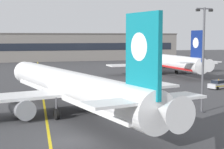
{
  "coord_description": "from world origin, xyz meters",
  "views": [
    {
      "loc": [
        -4.86,
        -31.54,
        9.61
      ],
      "look_at": [
        6.71,
        9.32,
        5.07
      ],
      "focal_mm": 56.71,
      "sensor_mm": 36.0,
      "label": 1
    }
  ],
  "objects_px": {
    "service_car_nearest": "(219,85)",
    "safety_cone_by_nose_gear": "(58,93)",
    "airliner_background": "(165,62)",
    "apron_lamp_post": "(203,58)",
    "airliner_foreground": "(71,87)"
  },
  "relations": [
    {
      "from": "airliner_background",
      "to": "service_car_nearest",
      "type": "relative_size",
      "value": 8.59
    },
    {
      "from": "airliner_background",
      "to": "apron_lamp_post",
      "type": "bearing_deg",
      "value": -108.54
    },
    {
      "from": "airliner_foreground",
      "to": "safety_cone_by_nose_gear",
      "type": "xyz_separation_m",
      "value": [
        0.3,
        15.0,
        -3.11
      ]
    },
    {
      "from": "airliner_background",
      "to": "airliner_foreground",
      "type": "bearing_deg",
      "value": -127.24
    },
    {
      "from": "apron_lamp_post",
      "to": "safety_cone_by_nose_gear",
      "type": "bearing_deg",
      "value": 130.89
    },
    {
      "from": "airliner_foreground",
      "to": "airliner_background",
      "type": "xyz_separation_m",
      "value": [
        31.19,
        41.02,
        -0.19
      ]
    },
    {
      "from": "service_car_nearest",
      "to": "airliner_foreground",
      "type": "bearing_deg",
      "value": -154.82
    },
    {
      "from": "airliner_foreground",
      "to": "service_car_nearest",
      "type": "xyz_separation_m",
      "value": [
        29.85,
        14.03,
        -2.6
      ]
    },
    {
      "from": "service_car_nearest",
      "to": "safety_cone_by_nose_gear",
      "type": "distance_m",
      "value": 29.57
    },
    {
      "from": "airliner_foreground",
      "to": "safety_cone_by_nose_gear",
      "type": "bearing_deg",
      "value": 88.85
    },
    {
      "from": "airliner_background",
      "to": "safety_cone_by_nose_gear",
      "type": "relative_size",
      "value": 71.28
    },
    {
      "from": "airliner_foreground",
      "to": "safety_cone_by_nose_gear",
      "type": "distance_m",
      "value": 15.32
    },
    {
      "from": "apron_lamp_post",
      "to": "safety_cone_by_nose_gear",
      "type": "distance_m",
      "value": 25.29
    },
    {
      "from": "airliner_foreground",
      "to": "safety_cone_by_nose_gear",
      "type": "relative_size",
      "value": 74.53
    },
    {
      "from": "apron_lamp_post",
      "to": "service_car_nearest",
      "type": "xyz_separation_m",
      "value": [
        13.57,
        17.48,
        -6.15
      ]
    }
  ]
}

